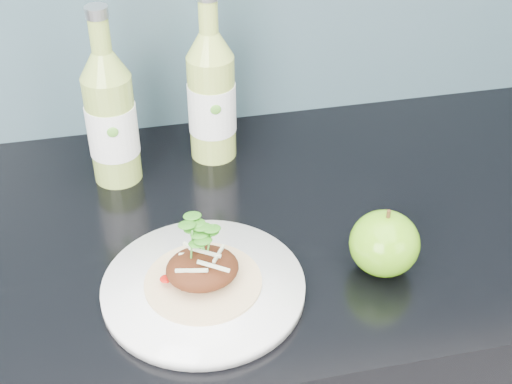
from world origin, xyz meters
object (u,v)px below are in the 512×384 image
Objects in this scene: green_apple at (384,243)px; cider_bottle_right at (212,97)px; dinner_plate at (204,288)px; cider_bottle_left at (111,118)px.

cider_bottle_right is (-0.17, 0.32, 0.06)m from green_apple.
green_apple is (0.23, -0.01, 0.03)m from dinner_plate.
cider_bottle_left reaches higher than dinner_plate.
green_apple is 0.36m from cider_bottle_right.
cider_bottle_left is 0.16m from cider_bottle_right.
dinner_plate is at bearing -79.90° from cider_bottle_left.
cider_bottle_left is at bearing 170.53° from cider_bottle_right.
cider_bottle_left is 1.00× the size of cider_bottle_right.
green_apple is at bearing -1.29° from dinner_plate.
cider_bottle_right is (0.15, 0.03, 0.00)m from cider_bottle_left.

